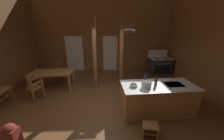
# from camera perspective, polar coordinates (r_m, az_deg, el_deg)

# --- Properties ---
(ground_plane) EXTENTS (8.53, 8.43, 0.10)m
(ground_plane) POSITION_cam_1_polar(r_m,az_deg,el_deg) (4.41, -4.63, -16.40)
(ground_plane) COLOR brown
(wall_back) EXTENTS (8.53, 0.14, 4.52)m
(wall_back) POSITION_cam_1_polar(r_m,az_deg,el_deg) (7.51, -3.99, 16.86)
(wall_back) COLOR brown
(wall_back) RESTS_ON ground_plane
(glazed_door_back_left) EXTENTS (1.00, 0.01, 2.05)m
(glazed_door_back_left) POSITION_cam_1_polar(r_m,az_deg,el_deg) (7.81, -16.75, 7.05)
(glazed_door_back_left) COLOR white
(glazed_door_back_left) RESTS_ON ground_plane
(glazed_panel_back_right) EXTENTS (0.84, 0.01, 2.05)m
(glazed_panel_back_right) POSITION_cam_1_polar(r_m,az_deg,el_deg) (7.57, -0.85, 7.48)
(glazed_panel_back_right) COLOR white
(glazed_panel_back_right) RESTS_ON ground_plane
(kitchen_island) EXTENTS (2.21, 1.08, 0.90)m
(kitchen_island) POSITION_cam_1_polar(r_m,az_deg,el_deg) (4.12, 19.88, -12.09)
(kitchen_island) COLOR #9E7044
(kitchen_island) RESTS_ON ground_plane
(stove_range) EXTENTS (1.20, 0.90, 1.32)m
(stove_range) POSITION_cam_1_polar(r_m,az_deg,el_deg) (7.46, 20.91, 1.79)
(stove_range) COLOR #2F2F2F
(stove_range) RESTS_ON ground_plane
(support_post_with_pot_rack) EXTENTS (0.66, 0.24, 2.87)m
(support_post_with_pot_rack) POSITION_cam_1_polar(r_m,az_deg,el_deg) (5.28, 4.72, 8.75)
(support_post_with_pot_rack) COLOR brown
(support_post_with_pot_rack) RESTS_ON ground_plane
(support_post_center) EXTENTS (0.14, 0.14, 2.87)m
(support_post_center) POSITION_cam_1_polar(r_m,az_deg,el_deg) (5.15, -7.84, 6.76)
(support_post_center) COLOR brown
(support_post_center) RESTS_ON ground_plane
(step_stool) EXTENTS (0.41, 0.35, 0.30)m
(step_stool) POSITION_cam_1_polar(r_m,az_deg,el_deg) (3.43, 16.99, -24.43)
(step_stool) COLOR brown
(step_stool) RESTS_ON ground_plane
(dining_table) EXTENTS (1.73, 0.96, 0.74)m
(dining_table) POSITION_cam_1_polar(r_m,az_deg,el_deg) (5.86, -25.75, -1.48)
(dining_table) COLOR #9E7044
(dining_table) RESTS_ON ground_plane
(ladderback_chair_near_window) EXTENTS (0.48, 0.48, 0.95)m
(ladderback_chair_near_window) POSITION_cam_1_polar(r_m,az_deg,el_deg) (6.64, -22.12, -0.61)
(ladderback_chair_near_window) COLOR brown
(ladderback_chair_near_window) RESTS_ON ground_plane
(ladderback_chair_by_post) EXTENTS (0.60, 0.60, 0.95)m
(ladderback_chair_by_post) POSITION_cam_1_polar(r_m,az_deg,el_deg) (5.31, -31.74, -6.79)
(ladderback_chair_by_post) COLOR brown
(ladderback_chair_by_post) RESTS_ON ground_plane
(backpack) EXTENTS (0.34, 0.33, 0.60)m
(backpack) POSITION_cam_1_polar(r_m,az_deg,el_deg) (3.67, -39.19, -22.23)
(backpack) COLOR maroon
(backpack) RESTS_ON ground_plane
(stockpot_on_counter) EXTENTS (0.35, 0.28, 0.17)m
(stockpot_on_counter) POSITION_cam_1_polar(r_m,az_deg,el_deg) (3.61, 15.49, -6.47)
(stockpot_on_counter) COLOR silver
(stockpot_on_counter) RESTS_ON kitchen_island
(mixing_bowl_on_counter) EXTENTS (0.21, 0.21, 0.08)m
(mixing_bowl_on_counter) POSITION_cam_1_polar(r_m,az_deg,el_deg) (3.60, 9.83, -6.99)
(mixing_bowl_on_counter) COLOR #B2A893
(mixing_bowl_on_counter) RESTS_ON kitchen_island
(bottle_tall_on_counter) EXTENTS (0.08, 0.08, 0.30)m
(bottle_tall_on_counter) POSITION_cam_1_polar(r_m,az_deg,el_deg) (3.76, 19.43, -5.28)
(bottle_tall_on_counter) COLOR #1E2328
(bottle_tall_on_counter) RESTS_ON kitchen_island
(bottle_short_on_counter) EXTENTS (0.07, 0.07, 0.30)m
(bottle_short_on_counter) POSITION_cam_1_polar(r_m,az_deg,el_deg) (3.91, 14.94, -3.92)
(bottle_short_on_counter) COLOR #1E2328
(bottle_short_on_counter) RESTS_ON kitchen_island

